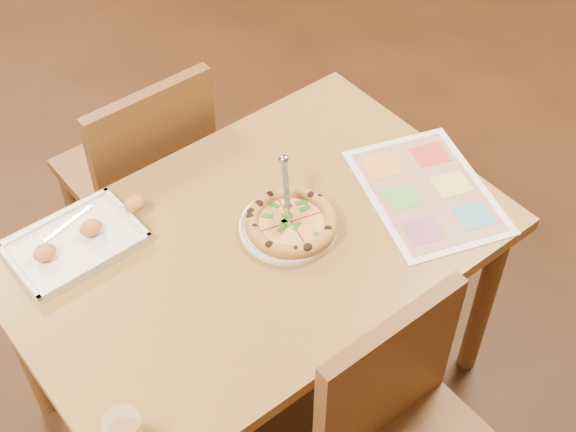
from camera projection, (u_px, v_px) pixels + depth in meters
room at (247, 40)px, 1.67m from camera, size 7.00×7.00×7.00m
dining_table at (257, 260)px, 2.19m from camera, size 1.30×0.85×0.72m
chair_near at (409, 429)px, 1.92m from camera, size 0.42×0.42×0.47m
chair_far at (144, 162)px, 2.57m from camera, size 0.42×0.42×0.47m
plate at (288, 227)px, 2.15m from camera, size 0.30×0.30×0.01m
pizza at (291, 222)px, 2.14m from camera, size 0.25×0.25×0.04m
pizza_cutter at (287, 191)px, 2.13m from camera, size 0.11×0.15×0.10m
appetizer_tray at (79, 241)px, 2.11m from camera, size 0.39×0.24×0.06m
menu at (427, 191)px, 2.25m from camera, size 0.46×0.54×0.00m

